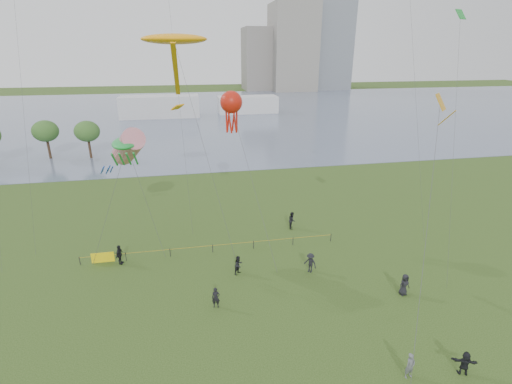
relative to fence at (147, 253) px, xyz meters
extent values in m
plane|color=#253D13|center=(9.37, -15.25, -0.55)|extent=(400.00, 400.00, 0.00)
cube|color=slate|center=(9.37, 84.75, -0.53)|extent=(400.00, 120.00, 0.08)
cube|color=gray|center=(55.37, 146.75, 18.45)|extent=(20.00, 20.00, 38.00)
cube|color=slate|center=(41.37, 152.75, 13.45)|extent=(16.00, 18.00, 28.00)
cube|color=silver|center=(-2.63, 79.75, 2.45)|extent=(22.00, 8.00, 6.00)
cube|color=silver|center=(23.37, 82.75, 1.95)|extent=(18.00, 7.00, 5.00)
cylinder|color=#332317|center=(-12.76, 37.29, 0.95)|extent=(0.44, 0.44, 3.02)
ellipsoid|color=#3C6829|center=(-12.76, 37.29, 4.34)|extent=(4.29, 4.29, 3.62)
cylinder|color=#332317|center=(-19.85, 38.37, 0.98)|extent=(0.44, 0.44, 3.08)
ellipsoid|color=#3C6829|center=(-19.85, 38.37, 4.43)|extent=(4.37, 4.37, 3.69)
cylinder|color=black|center=(-5.88, 0.00, -0.13)|extent=(0.07, 0.07, 0.85)
cylinder|color=black|center=(-1.88, 0.00, -0.13)|extent=(0.07, 0.07, 0.85)
cylinder|color=black|center=(2.12, 0.00, -0.13)|extent=(0.07, 0.07, 0.85)
cylinder|color=black|center=(6.12, 0.00, -0.13)|extent=(0.07, 0.07, 0.85)
cylinder|color=black|center=(10.12, 0.00, -0.13)|extent=(0.07, 0.07, 0.85)
cylinder|color=black|center=(14.12, 0.00, -0.13)|extent=(0.07, 0.07, 0.85)
cylinder|color=black|center=(18.12, 0.00, -0.13)|extent=(0.07, 0.07, 0.85)
cylinder|color=gold|center=(6.12, 0.00, 0.19)|extent=(24.00, 0.03, 0.03)
cube|color=yellow|center=(-3.88, 0.00, 0.00)|extent=(2.00, 0.04, 1.00)
imported|color=#595D61|center=(16.45, -16.75, 0.29)|extent=(0.69, 0.54, 1.69)
imported|color=black|center=(8.06, -4.04, 0.30)|extent=(1.05, 1.03, 1.71)
imported|color=black|center=(14.24, -4.95, 0.36)|extent=(1.29, 1.33, 1.83)
imported|color=black|center=(-2.31, -0.45, 0.38)|extent=(0.75, 1.18, 1.87)
imported|color=black|center=(20.53, -9.39, 0.35)|extent=(0.98, 0.72, 1.82)
imported|color=black|center=(19.81, -17.14, 0.24)|extent=(1.54, 1.02, 1.59)
imported|color=black|center=(5.74, -8.18, 0.28)|extent=(0.66, 0.49, 1.67)
imported|color=black|center=(15.04, 3.64, 0.39)|extent=(0.94, 1.08, 1.89)
cylinder|color=#3F3F42|center=(6.02, 0.00, 9.00)|extent=(4.25, 5.61, 19.11)
ellipsoid|color=#FF9E0D|center=(3.91, 2.79, 18.55)|extent=(5.51, 3.45, 0.86)
cube|color=#FF9E0D|center=(3.91, -1.41, 16.15)|extent=(0.36, 6.98, 4.09)
cube|color=#FF9E0D|center=(3.91, -5.21, 14.05)|extent=(0.95, 0.95, 0.42)
cylinder|color=#3F3F42|center=(0.49, 0.75, 4.61)|extent=(2.42, 1.82, 10.33)
cylinder|color=red|center=(-0.71, 1.64, 9.77)|extent=(3.84, 5.25, 3.95)
cylinder|color=#1941B2|center=(-2.11, 0.44, 8.17)|extent=(0.60, 1.13, 0.88)
cylinder|color=#1941B2|center=(-2.38, 0.82, 8.17)|extent=(0.60, 1.13, 0.88)
cylinder|color=#1941B2|center=(-2.83, 0.67, 8.17)|extent=(0.60, 1.13, 0.88)
cylinder|color=#1941B2|center=(-2.83, 0.20, 8.17)|extent=(0.60, 1.13, 0.88)
cylinder|color=#1941B2|center=(-2.38, 0.06, 8.17)|extent=(0.60, 1.13, 0.88)
cylinder|color=#3F3F42|center=(-2.75, 0.36, 4.89)|extent=(4.09, 1.07, 10.90)
ellipsoid|color=green|center=(-0.72, 0.88, 10.34)|extent=(2.27, 4.08, 0.79)
cylinder|color=green|center=(-1.52, -0.72, 9.34)|extent=(0.16, 1.79, 1.54)
cylinder|color=green|center=(-0.97, -0.72, 9.34)|extent=(0.16, 1.79, 1.54)
cylinder|color=green|center=(-0.42, -0.72, 9.34)|extent=(0.16, 1.79, 1.54)
cylinder|color=green|center=(0.13, -0.72, 9.34)|extent=(0.16, 1.79, 1.54)
cylinder|color=#3F3F42|center=(10.10, -0.10, 6.24)|extent=(2.66, 8.94, 13.61)
sphere|color=red|center=(8.78, 4.36, 13.04)|extent=(2.12, 2.12, 2.12)
cylinder|color=red|center=(9.28, 4.36, 11.44)|extent=(0.18, 0.54, 2.60)
cylinder|color=red|center=(9.03, 4.79, 11.44)|extent=(0.49, 0.36, 2.61)
cylinder|color=red|center=(8.53, 4.79, 11.44)|extent=(0.49, 0.36, 2.61)
cylinder|color=red|center=(8.28, 4.36, 11.44)|extent=(0.18, 0.54, 2.60)
cylinder|color=red|center=(8.53, 3.93, 11.44)|extent=(0.49, 0.36, 2.61)
cylinder|color=red|center=(9.03, 3.93, 11.44)|extent=(0.49, 0.36, 2.61)
cylinder|color=#3F3F42|center=(18.17, -13.95, 6.85)|extent=(8.25, 12.80, 14.83)
cube|color=orange|center=(22.28, -7.57, 14.25)|extent=(1.40, 1.40, 1.15)
cylinder|color=orange|center=(22.28, -8.47, 13.25)|extent=(0.08, 1.58, 1.35)
cube|color=#198C2D|center=(26.24, -2.80, 20.32)|extent=(0.97, 0.68, 0.76)
camera|label=1|loc=(4.41, -31.46, 17.72)|focal=26.00mm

